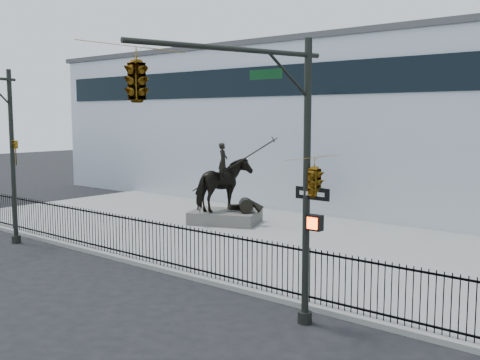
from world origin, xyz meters
The scene contains 7 objects.
ground centered at (0.00, 0.00, 0.00)m, with size 120.00×120.00×0.00m, color black.
plaza centered at (0.00, 7.00, 0.07)m, with size 30.00×12.00×0.15m, color gray.
building centered at (0.00, 20.00, 4.50)m, with size 44.00×14.00×9.00m, color silver.
picket_fence centered at (0.00, 1.25, 0.90)m, with size 22.10×0.10×1.50m.
statue_plinth centered at (-2.71, 8.26, 0.44)m, with size 3.09×2.13×0.58m, color #504E49.
equestrian_statue centered at (-2.65, 8.28, 1.94)m, with size 3.68×3.06×3.36m.
traffic_signal_right centered at (6.47, -2.00, 4.85)m, with size 2.17×6.86×7.00m.
Camera 1 is at (14.40, -11.27, 5.16)m, focal length 42.00 mm.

